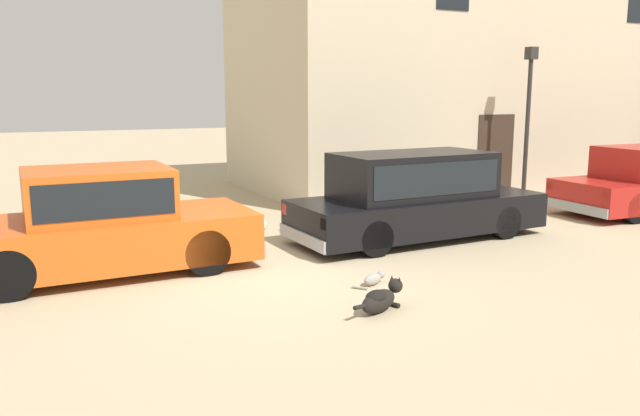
% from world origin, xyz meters
% --- Properties ---
extents(ground_plane, '(80.00, 80.00, 0.00)m').
position_xyz_m(ground_plane, '(0.00, 0.00, 0.00)').
color(ground_plane, tan).
extents(parked_sedan_nearest, '(4.50, 1.93, 1.54)m').
position_xyz_m(parked_sedan_nearest, '(-2.22, 1.24, 0.75)').
color(parked_sedan_nearest, '#D15619').
rests_on(parked_sedan_nearest, ground_plane).
extents(parked_sedan_second, '(4.87, 1.89, 1.57)m').
position_xyz_m(parked_sedan_second, '(3.13, 1.13, 0.81)').
color(parked_sedan_second, black).
rests_on(parked_sedan_second, ground_plane).
extents(apartment_block, '(14.48, 6.00, 7.44)m').
position_xyz_m(apartment_block, '(9.53, 6.96, 3.72)').
color(apartment_block, beige).
rests_on(apartment_block, ground_plane).
extents(stray_dog_spotted, '(0.94, 0.50, 0.37)m').
position_xyz_m(stray_dog_spotted, '(0.59, -1.95, 0.16)').
color(stray_dog_spotted, black).
rests_on(stray_dog_spotted, ground_plane).
extents(stray_cat, '(0.58, 0.33, 0.17)m').
position_xyz_m(stray_cat, '(1.05, -0.98, 0.08)').
color(stray_cat, gray).
rests_on(stray_cat, ground_plane).
extents(street_lamp, '(0.22, 0.22, 3.65)m').
position_xyz_m(street_lamp, '(7.51, 3.08, 2.35)').
color(street_lamp, '#2D2B28').
rests_on(street_lamp, ground_plane).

